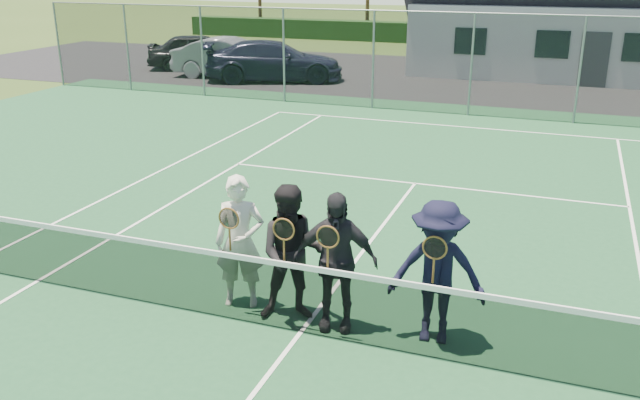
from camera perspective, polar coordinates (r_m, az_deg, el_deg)
The scene contains 14 objects.
ground at distance 27.37m, azimuth 14.42°, elevation 9.63°, with size 220.00×220.00×0.00m, color #304819.
court_surface at distance 8.62m, azimuth -1.65°, elevation -11.18°, with size 30.00×30.00×0.02m, color #1C4C2B.
tarmac_carpark at distance 28.06m, azimuth 6.17°, elevation 10.36°, with size 40.00×12.00×0.01m, color black.
hedge_row at distance 39.16m, azimuth 16.60°, elevation 13.06°, with size 40.00×1.20×1.10m, color black.
car_a at distance 30.14m, azimuth -10.04°, elevation 12.24°, with size 1.78×4.42×1.50m, color black.
car_b at distance 27.66m, azimuth -7.44°, elevation 11.77°, with size 1.62×4.65×1.53m, color gray.
car_c at distance 26.68m, azimuth -3.90°, elevation 11.60°, with size 2.14×5.27×1.53m, color black.
court_markings at distance 8.62m, azimuth -1.65°, elevation -11.10°, with size 11.03×23.83×0.01m.
tennis_net at distance 8.37m, azimuth -1.68°, elevation -8.07°, with size 11.68×0.08×1.10m.
perimeter_fence at distance 20.76m, azimuth 12.63°, elevation 11.05°, with size 30.07×0.07×3.02m.
player_a at distance 8.97m, azimuth -6.76°, elevation -3.52°, with size 0.76×0.61×1.80m.
player_b at distance 8.58m, azimuth -2.31°, elevation -4.51°, with size 1.06×0.95×1.80m.
player_c at distance 8.36m, azimuth 1.28°, elevation -5.18°, with size 1.12×0.65×1.80m.
player_d at distance 8.19m, azimuth 9.84°, elevation -6.03°, with size 1.22×0.78×1.80m.
Camera 1 is at (2.81, -6.87, 4.41)m, focal length 38.00 mm.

